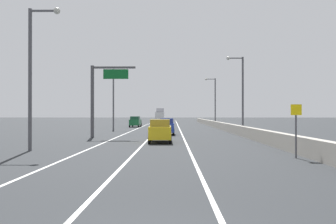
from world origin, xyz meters
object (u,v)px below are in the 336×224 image
object	(u,v)px
car_yellow_0	(160,131)
box_truck	(160,116)
lamp_post_left_near	(34,68)
car_blue_1	(167,127)
car_green_2	(135,122)
lamp_post_right_third	(214,98)
lamp_post_left_mid	(115,94)
speed_advisory_sign	(296,127)
lamp_post_right_second	(241,89)
overhead_sign_gantry	(99,92)

from	to	relation	value
car_yellow_0	box_truck	xyz separation A→B (m)	(-2.52, 68.11, 0.85)
lamp_post_left_near	car_blue_1	world-z (taller)	lamp_post_left_near
car_green_2	lamp_post_right_third	bearing A→B (deg)	14.88
lamp_post_left_near	lamp_post_left_mid	bearing A→B (deg)	89.55
car_yellow_0	lamp_post_left_mid	bearing A→B (deg)	108.29
lamp_post_left_near	car_yellow_0	bearing A→B (deg)	40.26
speed_advisory_sign	car_yellow_0	distance (m)	13.27
car_blue_1	lamp_post_left_near	bearing A→B (deg)	-115.92
car_yellow_0	box_truck	bearing A→B (deg)	92.11
car_yellow_0	car_blue_1	distance (m)	10.75
lamp_post_right_second	box_truck	distance (m)	56.64
overhead_sign_gantry	lamp_post_left_near	distance (m)	12.98
overhead_sign_gantry	car_blue_1	size ratio (longest dim) A/B	1.85
speed_advisory_sign	car_blue_1	distance (m)	22.65
overhead_sign_gantry	lamp_post_left_near	bearing A→B (deg)	-97.30
lamp_post_left_near	box_truck	world-z (taller)	lamp_post_left_near
car_green_2	car_yellow_0	bearing A→B (deg)	-80.35
car_green_2	box_truck	size ratio (longest dim) A/B	0.57
overhead_sign_gantry	speed_advisory_sign	xyz separation A→B (m)	(14.50, -16.51, -2.96)
lamp_post_right_second	lamp_post_left_near	size ratio (longest dim) A/B	1.00
lamp_post_left_mid	overhead_sign_gantry	bearing A→B (deg)	-85.58
lamp_post_right_second	box_truck	bearing A→B (deg)	102.29
box_truck	car_yellow_0	bearing A→B (deg)	-87.89
lamp_post_right_third	car_blue_1	xyz separation A→B (m)	(-8.89, -27.98, -4.57)
speed_advisory_sign	overhead_sign_gantry	bearing A→B (deg)	131.31
lamp_post_right_second	box_truck	world-z (taller)	lamp_post_right_second
lamp_post_right_third	car_blue_1	world-z (taller)	lamp_post_right_third
lamp_post_right_second	overhead_sign_gantry	bearing A→B (deg)	-156.51
speed_advisory_sign	car_green_2	size ratio (longest dim) A/B	0.63
overhead_sign_gantry	car_yellow_0	xyz separation A→B (m)	(6.55, -5.91, -3.73)
car_yellow_0	car_green_2	bearing A→B (deg)	99.65
lamp_post_left_near	car_green_2	distance (m)	41.94
lamp_post_left_near	car_yellow_0	world-z (taller)	lamp_post_left_near
lamp_post_right_second	car_green_2	distance (m)	27.08
lamp_post_right_second	lamp_post_left_mid	size ratio (longest dim) A/B	1.00
speed_advisory_sign	lamp_post_left_near	distance (m)	16.98
lamp_post_right_second	car_yellow_0	size ratio (longest dim) A/B	2.16
overhead_sign_gantry	car_blue_1	xyz separation A→B (m)	(6.95, 4.83, -3.76)
car_blue_1	box_truck	world-z (taller)	box_truck
overhead_sign_gantry	car_green_2	xyz separation A→B (m)	(0.65, 28.78, -3.73)
car_blue_1	car_green_2	distance (m)	24.76
overhead_sign_gantry	car_green_2	size ratio (longest dim) A/B	1.58
lamp_post_right_second	lamp_post_left_mid	xyz separation A→B (m)	(-17.46, 11.17, 0.00)
lamp_post_left_mid	speed_advisory_sign	bearing A→B (deg)	-65.34
speed_advisory_sign	lamp_post_left_near	bearing A→B (deg)	167.25
lamp_post_right_third	car_yellow_0	bearing A→B (deg)	-103.49
lamp_post_left_near	lamp_post_left_mid	xyz separation A→B (m)	(0.25, 31.00, 0.00)
overhead_sign_gantry	car_yellow_0	bearing A→B (deg)	-42.08
lamp_post_right_third	car_green_2	bearing A→B (deg)	-165.12
car_yellow_0	speed_advisory_sign	bearing A→B (deg)	-53.10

